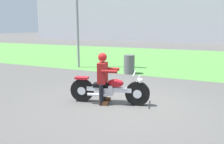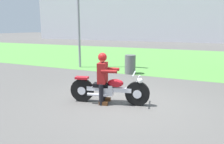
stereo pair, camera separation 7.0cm
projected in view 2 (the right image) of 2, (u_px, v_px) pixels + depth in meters
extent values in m
plane|color=#565451|center=(126.00, 103.00, 6.09)|extent=(120.00, 120.00, 0.00)
cube|color=#549342|center=(175.00, 58.00, 14.60)|extent=(60.00, 12.00, 0.01)
cylinder|color=black|center=(137.00, 94.00, 5.83)|extent=(0.67, 0.25, 0.66)
cylinder|color=silver|center=(137.00, 94.00, 5.83)|extent=(0.25, 0.18, 0.23)
cylinder|color=black|center=(82.00, 90.00, 6.14)|extent=(0.67, 0.25, 0.66)
cylinder|color=silver|center=(82.00, 90.00, 6.14)|extent=(0.25, 0.18, 0.23)
cube|color=silver|center=(109.00, 89.00, 5.97)|extent=(1.25, 0.39, 0.12)
cube|color=silver|center=(107.00, 90.00, 5.98)|extent=(0.36, 0.30, 0.28)
ellipsoid|color=#B2141E|center=(115.00, 83.00, 5.89)|extent=(0.48, 0.33, 0.22)
cube|color=black|center=(101.00, 85.00, 5.99)|extent=(0.48, 0.33, 0.10)
cube|color=#B2141E|center=(82.00, 78.00, 6.07)|extent=(0.39, 0.27, 0.06)
cylinder|color=silver|center=(136.00, 85.00, 5.78)|extent=(0.26, 0.10, 0.53)
cylinder|color=silver|center=(134.00, 74.00, 5.74)|extent=(0.17, 0.65, 0.04)
sphere|color=white|center=(140.00, 81.00, 5.74)|extent=(0.16, 0.16, 0.16)
cylinder|color=silver|center=(97.00, 95.00, 5.92)|extent=(0.55, 0.19, 0.08)
cylinder|color=black|center=(104.00, 91.00, 6.20)|extent=(0.12, 0.12, 0.58)
cube|color=#593319|center=(106.00, 99.00, 6.24)|extent=(0.26, 0.15, 0.10)
cylinder|color=black|center=(101.00, 95.00, 5.86)|extent=(0.12, 0.12, 0.58)
cube|color=#593319|center=(103.00, 103.00, 5.89)|extent=(0.26, 0.15, 0.10)
cube|color=maroon|center=(103.00, 73.00, 5.91)|extent=(0.29, 0.42, 0.56)
cylinder|color=maroon|center=(112.00, 69.00, 6.01)|extent=(0.43, 0.17, 0.09)
cylinder|color=maroon|center=(109.00, 71.00, 5.69)|extent=(0.43, 0.17, 0.09)
sphere|color=tan|center=(102.00, 58.00, 5.83)|extent=(0.20, 0.20, 0.20)
sphere|color=#B21919|center=(102.00, 57.00, 5.82)|extent=(0.24, 0.24, 0.24)
cylinder|color=gray|center=(78.00, 14.00, 10.89)|extent=(0.12, 0.12, 5.42)
cylinder|color=#595E5B|center=(130.00, 64.00, 9.79)|extent=(0.49, 0.49, 0.85)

